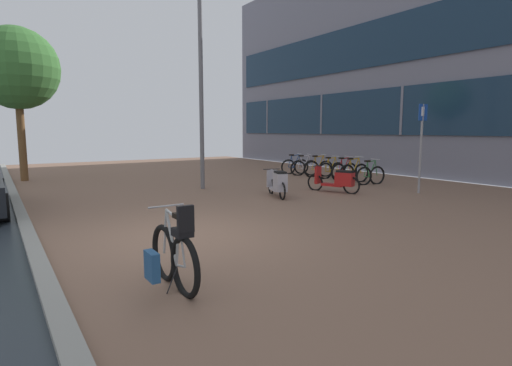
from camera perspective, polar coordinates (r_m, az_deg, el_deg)
The scene contains 15 objects.
ground at distance 8.47m, azimuth -1.40°, elevation -6.23°, with size 21.00×40.00×0.13m.
office_building at distance 20.49m, azimuth 31.42°, elevation 15.35°, with size 6.22×32.00×10.36m.
bicycle_foreground at distance 5.28m, azimuth -11.50°, elevation -10.00°, with size 0.67×1.44×1.14m.
bicycle_rack_00 at distance 15.41m, azimuth 15.69°, elevation 1.05°, with size 1.30×0.48×0.96m.
bicycle_rack_01 at distance 15.84m, azimuth 13.50°, elevation 1.35°, with size 1.43×0.48×1.02m.
bicycle_rack_02 at distance 16.52m, azimuth 12.22°, elevation 1.59°, with size 1.33×0.48×0.98m.
bicycle_rack_03 at distance 17.04m, azimuth 10.47°, elevation 1.77°, with size 1.29×0.48×0.95m.
bicycle_rack_04 at distance 17.56m, azimuth 8.74°, elevation 2.01°, with size 1.34×0.52×0.98m.
bicycle_rack_05 at distance 18.00m, azimuth 6.78°, elevation 2.15°, with size 1.26×0.54×0.96m.
bicycle_rack_06 at distance 18.60m, azimuth 5.44°, elevation 2.33°, with size 1.28×0.53×0.96m.
scooter_near at distance 12.03m, azimuth 3.09°, elevation -0.03°, with size 0.77×1.62×0.82m.
scooter_mid at distance 13.21m, azimuth 11.26°, elevation 0.41°, with size 0.83×1.74×0.86m.
parking_sign at distance 13.70m, azimuth 22.08°, elevation 5.69°, with size 0.40×0.07×2.76m.
lamp_post at distance 13.91m, azimuth -7.70°, elevation 14.27°, with size 0.20×0.52×6.65m.
street_tree at distance 18.41m, azimuth -30.42°, elevation 13.59°, with size 3.08×3.08×5.84m.
Camera 1 is at (-2.87, -7.02, 1.97)m, focal length 28.67 mm.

